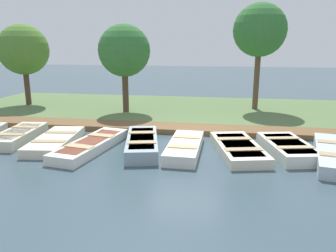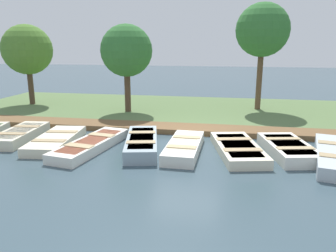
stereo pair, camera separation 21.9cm
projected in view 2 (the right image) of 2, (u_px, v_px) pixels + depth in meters
The scene contains 13 objects.
ground_plane at pixel (186, 141), 11.69m from camera, with size 80.00×80.00×0.00m, color #384C56.
shore_bank at pixel (199, 111), 16.44m from camera, with size 8.00×24.00×0.17m.
dock_walkway at pixel (191, 129), 12.94m from camera, with size 1.22×20.48×0.20m.
rowboat_2 at pixel (20, 135), 11.83m from camera, with size 2.80×1.26×0.39m.
rowboat_3 at pixel (56, 140), 11.26m from camera, with size 3.06×1.50×0.33m.
rowboat_4 at pixel (91, 144), 10.76m from camera, with size 3.57×1.56×0.34m.
rowboat_5 at pixel (142, 143), 10.74m from camera, with size 3.19×1.63×0.44m.
rowboat_6 at pixel (184, 147), 10.43m from camera, with size 2.89×1.04×0.37m.
rowboat_7 at pixel (238, 149), 10.35m from camera, with size 3.21×1.87×0.33m.
rowboat_8 at pixel (288, 149), 10.22m from camera, with size 2.81×1.73×0.39m.
park_tree_far_left at pixel (27, 50), 17.25m from camera, with size 2.61×2.61×4.38m.
park_tree_left at pixel (126, 51), 15.31m from camera, with size 2.44×2.44×4.29m.
park_tree_center at pixel (263, 31), 15.62m from camera, with size 2.56×2.56×5.30m.
Camera 2 is at (11.14, 1.38, 3.39)m, focal length 35.00 mm.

